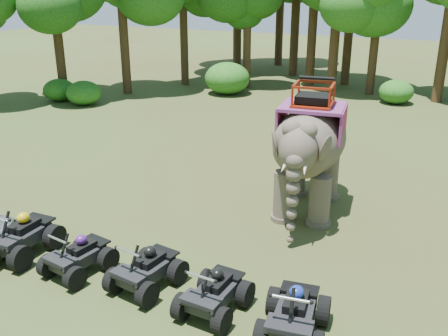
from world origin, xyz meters
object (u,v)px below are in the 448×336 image
at_px(atv_3, 214,287).
at_px(atv_4, 295,308).
at_px(atv_0, 20,230).
at_px(atv_2, 146,264).
at_px(elephant, 310,148).
at_px(atv_1, 78,251).

distance_m(atv_3, atv_4, 1.77).
distance_m(atv_0, atv_2, 3.74).
relative_size(elephant, atv_0, 2.57).
xyz_separation_m(atv_2, atv_4, (3.57, -0.10, 0.04)).
relative_size(elephant, atv_1, 2.99).
relative_size(atv_2, atv_3, 1.02).
xyz_separation_m(atv_3, atv_4, (1.77, 0.01, 0.05)).
xyz_separation_m(elephant, atv_1, (-3.79, -5.96, -1.40)).
relative_size(atv_1, atv_2, 0.96).
height_order(atv_1, atv_2, atv_2).
distance_m(atv_0, atv_3, 5.54).
xyz_separation_m(elephant, atv_3, (-0.16, -5.86, -1.39)).
relative_size(elephant, atv_2, 2.86).
bearing_deg(elephant, atv_4, -82.85).
relative_size(atv_1, atv_3, 0.98).
relative_size(atv_3, atv_4, 0.92).
bearing_deg(atv_4, atv_3, 171.31).
distance_m(elephant, atv_1, 7.20).
height_order(atv_0, atv_2, atv_0).
bearing_deg(atv_2, atv_3, 3.35).
height_order(atv_1, atv_4, atv_4).
bearing_deg(atv_0, elephant, 43.91).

